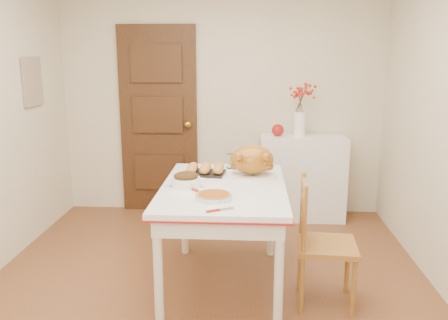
# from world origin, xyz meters

# --- Properties ---
(floor) EXTENTS (3.50, 4.00, 0.00)m
(floor) POSITION_xyz_m (0.00, 0.00, 0.00)
(floor) COLOR brown
(floor) RESTS_ON ground
(wall_back) EXTENTS (3.50, 0.00, 2.50)m
(wall_back) POSITION_xyz_m (0.00, 2.00, 1.25)
(wall_back) COLOR beige
(wall_back) RESTS_ON ground
(wall_front) EXTENTS (3.50, 0.00, 2.50)m
(wall_front) POSITION_xyz_m (0.00, -2.00, 1.25)
(wall_front) COLOR beige
(wall_front) RESTS_ON ground
(door_back) EXTENTS (0.85, 0.06, 2.06)m
(door_back) POSITION_xyz_m (-0.70, 1.97, 1.03)
(door_back) COLOR black
(door_back) RESTS_ON ground
(photo_board) EXTENTS (0.03, 0.35, 0.45)m
(photo_board) POSITION_xyz_m (-1.73, 1.20, 1.50)
(photo_board) COLOR tan
(photo_board) RESTS_ON ground
(sideboard) EXTENTS (0.90, 0.40, 0.90)m
(sideboard) POSITION_xyz_m (0.88, 1.78, 0.45)
(sideboard) COLOR white
(sideboard) RESTS_ON floor
(kitchen_table) EXTENTS (0.93, 1.35, 0.81)m
(kitchen_table) POSITION_xyz_m (0.13, 0.19, 0.41)
(kitchen_table) COLOR white
(kitchen_table) RESTS_ON floor
(chair_oak) EXTENTS (0.43, 0.43, 0.92)m
(chair_oak) POSITION_xyz_m (0.87, -0.00, 0.46)
(chair_oak) COLOR #98612F
(chair_oak) RESTS_ON floor
(berry_vase) EXTENTS (0.28, 0.28, 0.54)m
(berry_vase) POSITION_xyz_m (0.83, 1.78, 1.17)
(berry_vase) COLOR white
(berry_vase) RESTS_ON sideboard
(apple) EXTENTS (0.13, 0.13, 0.13)m
(apple) POSITION_xyz_m (0.61, 1.78, 0.97)
(apple) COLOR maroon
(apple) RESTS_ON sideboard
(turkey_platter) EXTENTS (0.48, 0.43, 0.25)m
(turkey_platter) POSITION_xyz_m (0.33, 0.45, 0.94)
(turkey_platter) COLOR #9C540F
(turkey_platter) RESTS_ON kitchen_table
(pumpkin_pie) EXTENTS (0.30, 0.30, 0.05)m
(pumpkin_pie) POSITION_xyz_m (0.08, -0.13, 0.84)
(pumpkin_pie) COLOR #8B400E
(pumpkin_pie) RESTS_ON kitchen_table
(stuffing_dish) EXTENTS (0.29, 0.24, 0.10)m
(stuffing_dish) POSITION_xyz_m (-0.15, 0.15, 0.86)
(stuffing_dish) COLOR #533314
(stuffing_dish) RESTS_ON kitchen_table
(rolls_tray) EXTENTS (0.32, 0.27, 0.08)m
(rolls_tray) POSITION_xyz_m (-0.04, 0.50, 0.85)
(rolls_tray) COLOR #C9823A
(rolls_tray) RESTS_ON kitchen_table
(pie_server) EXTENTS (0.19, 0.14, 0.01)m
(pie_server) POSITION_xyz_m (0.14, -0.37, 0.82)
(pie_server) COLOR silver
(pie_server) RESTS_ON kitchen_table
(carving_knife) EXTENTS (0.23, 0.26, 0.01)m
(carving_knife) POSITION_xyz_m (-0.02, -0.01, 0.82)
(carving_knife) COLOR silver
(carving_knife) RESTS_ON kitchen_table
(drinking_glass) EXTENTS (0.07, 0.07, 0.12)m
(drinking_glass) POSITION_xyz_m (0.15, 0.72, 0.87)
(drinking_glass) COLOR white
(drinking_glass) RESTS_ON kitchen_table
(shaker_pair) EXTENTS (0.10, 0.06, 0.09)m
(shaker_pair) POSITION_xyz_m (0.42, 0.67, 0.86)
(shaker_pair) COLOR white
(shaker_pair) RESTS_ON kitchen_table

